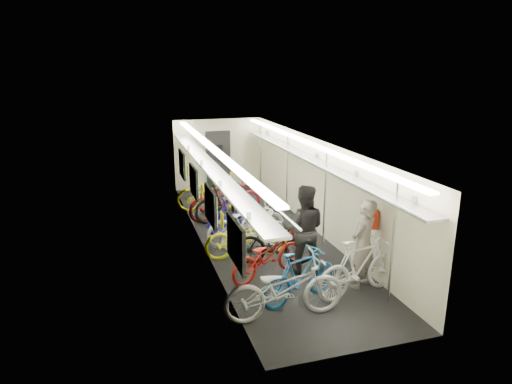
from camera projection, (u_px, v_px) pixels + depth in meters
train_car_shell at (239, 168)px, 11.62m from camera, size 10.00×10.00×10.00m
bicycle_0 at (285, 288)px, 7.71m from camera, size 2.13×0.80×1.11m
bicycle_1 at (300, 276)px, 8.24m from camera, size 1.76×0.98×1.02m
bicycle_2 at (267, 255)px, 9.21m from camera, size 1.91×1.29×0.95m
bicycle_3 at (275, 242)px, 9.79m from camera, size 1.77×1.01×1.02m
bicycle_4 at (246, 236)px, 10.19m from camera, size 1.90×0.68×1.00m
bicycle_5 at (256, 230)px, 10.54m from camera, size 1.73×0.65×1.02m
bicycle_6 at (247, 222)px, 10.96m from camera, size 2.13×1.03×1.07m
bicycle_7 at (233, 213)px, 11.80m from camera, size 1.63×1.00×0.95m
bicycle_8 at (226, 199)px, 12.70m from camera, size 2.29×1.18×1.14m
bicycle_9 at (225, 202)px, 12.56m from camera, size 1.89×0.95×1.10m
bicycle_10 at (212, 193)px, 13.39m from camera, size 2.19×1.14×1.09m
bicycle_11 at (359, 267)px, 8.47m from camera, size 1.98×0.93×1.14m
passenger_near at (363, 244)px, 8.71m from camera, size 0.77×0.69×1.78m
passenger_mid at (303, 229)px, 9.35m from camera, size 1.11×1.01×1.88m
backpack at (371, 219)px, 8.91m from camera, size 0.29×0.22×0.38m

